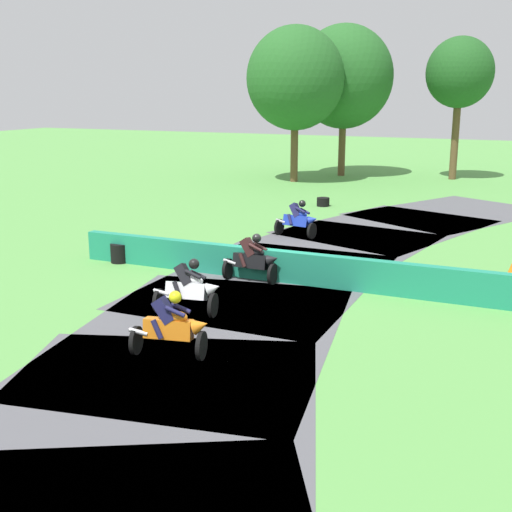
{
  "coord_description": "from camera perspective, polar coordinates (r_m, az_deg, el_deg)",
  "views": [
    {
      "loc": [
        7.0,
        -16.86,
        5.3
      ],
      "look_at": [
        0.01,
        -0.86,
        0.9
      ],
      "focal_mm": 46.32,
      "sensor_mm": 36.0,
      "label": 1
    }
  ],
  "objects": [
    {
      "name": "tree_mid_rise",
      "position": [
        42.09,
        17.19,
        14.84
      ],
      "size": [
        3.94,
        3.94,
        8.38
      ],
      "color": "brown",
      "rests_on": "ground"
    },
    {
      "name": "motorcycle_lead_blue",
      "position": [
        24.54,
        3.68,
        3.18
      ],
      "size": [
        1.71,
        0.97,
        1.43
      ],
      "color": "black",
      "rests_on": "ground"
    },
    {
      "name": "track_asphalt",
      "position": [
        18.51,
        5.23,
        -2.54
      ],
      "size": [
        11.03,
        36.33,
        0.01
      ],
      "color": "#515156",
      "rests_on": "ground"
    },
    {
      "name": "motorcycle_trailing_white",
      "position": [
        16.07,
        -5.76,
        -2.79
      ],
      "size": [
        1.67,
        0.96,
        1.43
      ],
      "color": "black",
      "rests_on": "ground"
    },
    {
      "name": "tree_far_left",
      "position": [
        42.51,
        7.62,
        15.08
      ],
      "size": [
        6.02,
        6.02,
        9.26
      ],
      "color": "brown",
      "rests_on": "ground"
    },
    {
      "name": "motorcycle_chase_black",
      "position": [
        18.67,
        -0.25,
        -0.26
      ],
      "size": [
        1.69,
        0.71,
        1.43
      ],
      "color": "black",
      "rests_on": "ground"
    },
    {
      "name": "ground_plane",
      "position": [
        19.01,
        1.01,
        -2.05
      ],
      "size": [
        120.0,
        120.0,
        0.0
      ],
      "primitive_type": "plane",
      "color": "#569947"
    },
    {
      "name": "tree_far_right",
      "position": [
        39.34,
        3.41,
        15.06
      ],
      "size": [
        5.63,
        5.63,
        8.92
      ],
      "color": "brown",
      "rests_on": "ground"
    },
    {
      "name": "tire_stack_mid_a",
      "position": [
        21.29,
        -11.69,
        0.26
      ],
      "size": [
        0.57,
        0.57,
        0.6
      ],
      "color": "black",
      "rests_on": "ground"
    },
    {
      "name": "safety_barrier",
      "position": [
        17.6,
        17.43,
        -2.53
      ],
      "size": [
        23.13,
        0.41,
        0.9
      ],
      "primitive_type": "cube",
      "rotation": [
        0.0,
        0.0,
        4.71
      ],
      "color": "#1E8466",
      "rests_on": "ground"
    },
    {
      "name": "motorcycle_fourth_orange",
      "position": [
        13.54,
        -7.27,
        -6.01
      ],
      "size": [
        1.68,
        0.94,
        1.42
      ],
      "color": "black",
      "rests_on": "ground"
    },
    {
      "name": "tire_stack_near",
      "position": [
        31.23,
        5.82,
        4.67
      ],
      "size": [
        0.59,
        0.59,
        0.4
      ],
      "color": "black",
      "rests_on": "ground"
    }
  ]
}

